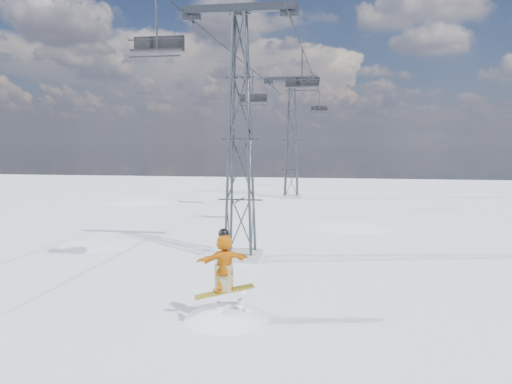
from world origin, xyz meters
TOP-DOWN VIEW (x-y plane):
  - ground at (0.00, 0.00)m, footprint 120.00×120.00m
  - snow_terrain at (-4.77, 21.24)m, footprint 39.00×37.00m
  - lift_tower_near at (0.80, 8.00)m, footprint 5.20×1.80m
  - lift_tower_far at (0.80, 33.00)m, footprint 5.20×1.80m
  - haul_cables at (0.80, 19.50)m, footprint 4.46×51.00m
  - snowboarder_jump at (1.91, 0.19)m, footprint 4.40×4.40m
  - lift_chair_near at (-1.40, 3.62)m, footprint 1.95×0.56m
  - lift_chair_mid at (3.00, 15.85)m, footprint 2.01×0.58m
  - lift_chair_far at (-1.40, 24.19)m, footprint 2.19×0.63m
  - lift_chair_extra at (3.00, 42.06)m, footprint 1.84×0.53m

SIDE VIEW (x-z plane):
  - snow_terrain at x=-4.77m, z-range -20.59..1.41m
  - snowboarder_jump at x=1.91m, z-range -5.02..1.77m
  - ground at x=0.00m, z-range 0.00..0.00m
  - lift_tower_near at x=0.80m, z-range -0.24..11.18m
  - lift_tower_far at x=0.80m, z-range -0.24..11.18m
  - lift_chair_far at x=-1.40m, z-range 7.32..10.03m
  - lift_chair_mid at x=3.00m, z-range 7.61..10.10m
  - lift_chair_near at x=-1.40m, z-range 7.70..10.12m
  - lift_chair_extra at x=3.00m, z-range 7.89..10.16m
  - haul_cables at x=0.80m, z-range 10.82..10.88m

